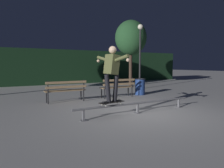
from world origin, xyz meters
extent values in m
plane|color=#ADAAA8|center=(0.00, 0.00, 0.00)|extent=(90.00, 90.00, 0.00)
cube|color=black|center=(0.00, 10.83, 1.32)|extent=(24.00, 1.20, 2.64)
cylinder|color=slate|center=(0.00, -0.07, 0.31)|extent=(4.14, 0.06, 0.06)
cube|color=slate|center=(-1.76, -0.07, 0.14)|extent=(0.06, 0.06, 0.28)
cube|color=slate|center=(-1.76, -0.07, 0.01)|extent=(0.18, 0.18, 0.01)
cube|color=slate|center=(0.00, -0.07, 0.14)|extent=(0.06, 0.06, 0.28)
cube|color=slate|center=(0.00, -0.07, 0.01)|extent=(0.18, 0.18, 0.01)
cube|color=slate|center=(1.76, -0.07, 0.14)|extent=(0.06, 0.06, 0.28)
cube|color=slate|center=(1.76, -0.07, 0.01)|extent=(0.18, 0.18, 0.01)
cube|color=black|center=(-0.90, -0.07, 0.42)|extent=(0.80, 0.32, 0.02)
cube|color=black|center=(-0.90, -0.07, 0.43)|extent=(0.78, 0.31, 0.00)
cube|color=#9E9EA3|center=(-0.64, -0.03, 0.40)|extent=(0.08, 0.18, 0.02)
cube|color=#9E9EA3|center=(-1.17, -0.12, 0.40)|extent=(0.08, 0.18, 0.02)
cylinder|color=beige|center=(-0.63, -0.11, 0.37)|extent=(0.06, 0.04, 0.05)
cylinder|color=beige|center=(-0.66, 0.05, 0.37)|extent=(0.06, 0.04, 0.05)
cylinder|color=beige|center=(-1.15, -0.20, 0.37)|extent=(0.06, 0.04, 0.05)
cylinder|color=beige|center=(-1.18, -0.04, 0.37)|extent=(0.06, 0.04, 0.05)
cube|color=black|center=(-0.73, -0.05, 0.44)|extent=(0.27, 0.14, 0.03)
cube|color=black|center=(-1.08, -0.10, 0.44)|extent=(0.27, 0.14, 0.03)
cylinder|color=black|center=(-0.77, -0.05, 0.82)|extent=(0.22, 0.15, 0.79)
cylinder|color=black|center=(-1.04, -0.10, 0.82)|extent=(0.22, 0.15, 0.79)
cube|color=brown|center=(-0.90, -0.07, 1.48)|extent=(0.39, 0.41, 0.57)
cylinder|color=brown|center=(-0.84, -0.45, 1.64)|extent=(0.18, 0.61, 0.21)
cylinder|color=brown|center=(-0.96, 0.30, 1.64)|extent=(0.18, 0.61, 0.21)
sphere|color=beige|center=(-0.80, -0.73, 1.59)|extent=(0.09, 0.09, 0.09)
sphere|color=beige|center=(-1.01, 0.58, 1.59)|extent=(0.09, 0.09, 0.09)
sphere|color=beige|center=(-0.87, -0.07, 1.88)|extent=(0.21, 0.21, 0.21)
cube|color=black|center=(-0.68, 3.02, 0.22)|extent=(0.04, 0.04, 0.44)
cube|color=black|center=(-0.68, 2.70, 0.22)|extent=(0.04, 0.04, 0.44)
cube|color=black|center=(-0.68, 2.66, 0.66)|extent=(0.04, 0.04, 0.44)
cube|color=black|center=(-2.08, 3.04, 0.22)|extent=(0.04, 0.04, 0.44)
cube|color=black|center=(-2.09, 2.72, 0.22)|extent=(0.04, 0.04, 0.44)
cube|color=black|center=(-2.09, 2.68, 0.66)|extent=(0.04, 0.04, 0.44)
cube|color=#937551|center=(-1.38, 3.01, 0.46)|extent=(1.60, 0.12, 0.04)
cube|color=#937551|center=(-1.38, 2.87, 0.46)|extent=(1.60, 0.12, 0.04)
cube|color=#937551|center=(-1.38, 2.73, 0.46)|extent=(1.60, 0.12, 0.04)
cube|color=#937551|center=(-1.39, 2.66, 0.62)|extent=(1.60, 0.06, 0.09)
cube|color=#937551|center=(-1.39, 2.66, 0.80)|extent=(1.60, 0.06, 0.09)
cube|color=black|center=(1.71, 3.02, 0.22)|extent=(0.04, 0.04, 0.44)
cube|color=black|center=(1.70, 2.70, 0.22)|extent=(0.04, 0.04, 0.44)
cube|color=black|center=(1.70, 2.66, 0.66)|extent=(0.04, 0.04, 0.44)
cube|color=black|center=(0.30, 3.04, 0.22)|extent=(0.04, 0.04, 0.44)
cube|color=black|center=(0.30, 2.72, 0.22)|extent=(0.04, 0.04, 0.44)
cube|color=black|center=(0.30, 2.68, 0.66)|extent=(0.04, 0.04, 0.44)
cube|color=#937551|center=(1.00, 3.01, 0.46)|extent=(1.60, 0.12, 0.04)
cube|color=#937551|center=(1.00, 2.87, 0.46)|extent=(1.60, 0.12, 0.04)
cube|color=#937551|center=(1.00, 2.73, 0.46)|extent=(1.60, 0.12, 0.04)
cube|color=#937551|center=(1.00, 2.66, 0.62)|extent=(1.60, 0.06, 0.09)
cube|color=#937551|center=(1.00, 2.66, 0.80)|extent=(1.60, 0.06, 0.09)
cylinder|color=#3D2D23|center=(4.50, 6.92, 1.22)|extent=(0.22, 0.22, 2.43)
ellipsoid|color=#234C28|center=(4.50, 6.92, 3.37)|extent=(2.20, 2.20, 2.42)
cylinder|color=black|center=(3.86, 4.98, 1.80)|extent=(0.11, 0.11, 3.60)
sphere|color=#F2EACC|center=(3.86, 4.98, 3.74)|extent=(0.32, 0.32, 0.32)
cylinder|color=black|center=(3.86, 4.98, 0.06)|extent=(0.20, 0.20, 0.12)
cylinder|color=navy|center=(2.42, 3.03, 0.39)|extent=(0.48, 0.48, 0.78)
torus|color=black|center=(2.42, 3.03, 0.78)|extent=(0.52, 0.52, 0.04)
camera|label=1|loc=(-3.65, -5.01, 1.46)|focal=32.54mm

